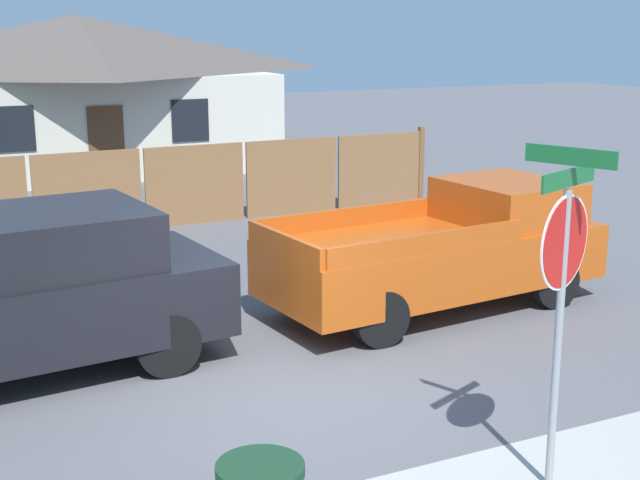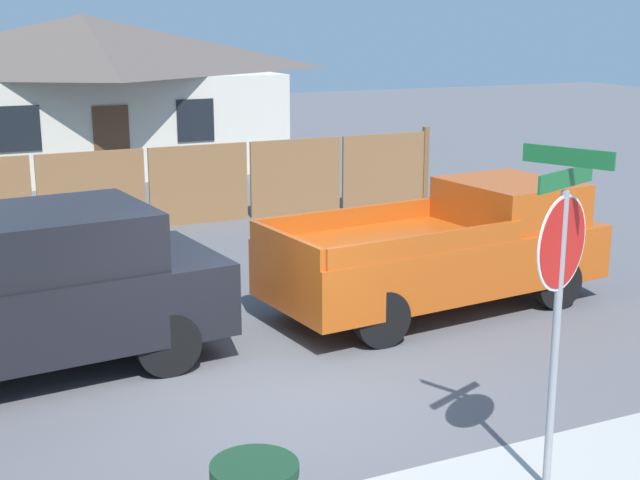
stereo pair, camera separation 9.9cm
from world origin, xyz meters
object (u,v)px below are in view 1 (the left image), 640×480
object	(u,v)px
house	(79,90)
red_suv	(12,290)
orange_pickup	(446,249)
stop_sign	(563,264)

from	to	relation	value
house	red_suv	distance (m)	15.65
red_suv	orange_pickup	size ratio (longest dim) A/B	0.96
house	orange_pickup	bearing A→B (deg)	-82.04
house	stop_sign	bearing A→B (deg)	-89.86
red_suv	house	bearing A→B (deg)	70.35
red_suv	stop_sign	xyz separation A→B (m)	(3.89, -4.74, 1.01)
house	stop_sign	xyz separation A→B (m)	(0.05, -19.87, -0.15)
orange_pickup	red_suv	bearing A→B (deg)	174.83
orange_pickup	stop_sign	world-z (taller)	stop_sign
orange_pickup	stop_sign	bearing A→B (deg)	-118.81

